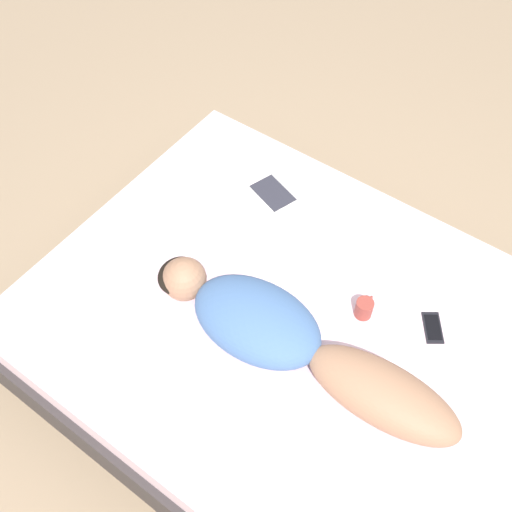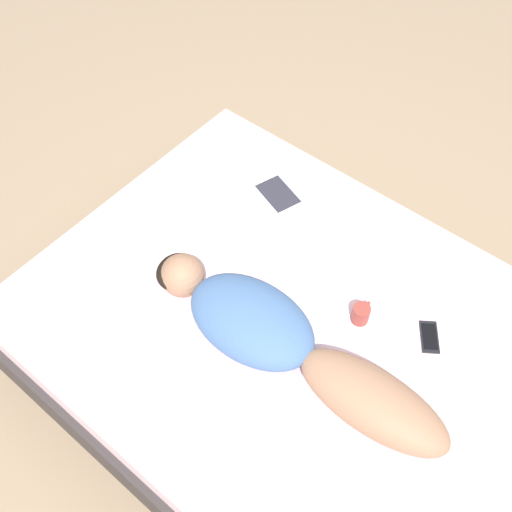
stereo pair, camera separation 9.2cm
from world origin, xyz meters
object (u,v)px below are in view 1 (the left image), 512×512
object	(u,v)px
person	(288,339)
cell_phone	(433,328)
coffee_mug	(364,308)
open_magazine	(256,202)

from	to	relation	value
person	cell_phone	bearing A→B (deg)	-47.37
person	coffee_mug	world-z (taller)	person
cell_phone	person	bearing A→B (deg)	-170.06
person	coffee_mug	size ratio (longest dim) A/B	12.60
cell_phone	open_magazine	bearing A→B (deg)	137.31
person	cell_phone	world-z (taller)	person
person	cell_phone	xyz separation A→B (m)	(0.43, -0.43, -0.08)
person	coffee_mug	bearing A→B (deg)	-28.93
person	coffee_mug	xyz separation A→B (m)	(0.32, -0.16, -0.05)
coffee_mug	cell_phone	bearing A→B (deg)	-68.48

